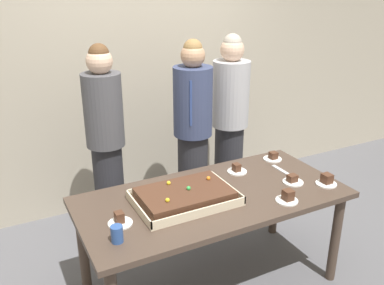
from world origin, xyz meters
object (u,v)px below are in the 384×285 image
at_px(sheet_cake, 185,196).
at_px(person_striped_tie_right, 230,121).
at_px(plated_slice_far_right, 273,157).
at_px(plated_slice_near_right, 287,197).
at_px(person_serving_front, 106,146).
at_px(plated_slice_near_left, 327,181).
at_px(plated_slice_center_back, 120,220).
at_px(drink_cup_nearest, 117,234).
at_px(plated_slice_far_left, 237,170).
at_px(person_green_shirt_behind, 193,134).
at_px(party_table, 213,206).
at_px(plated_slice_center_front, 293,180).
at_px(cake_server_utensil, 281,170).

bearing_deg(sheet_cake, person_striped_tie_right, 45.48).
height_order(sheet_cake, plated_slice_far_right, sheet_cake).
relative_size(sheet_cake, plated_slice_near_right, 4.43).
bearing_deg(person_serving_front, plated_slice_near_left, 32.18).
relative_size(plated_slice_center_back, person_serving_front, 0.09).
relative_size(plated_slice_center_back, drink_cup_nearest, 1.50).
distance_m(plated_slice_far_left, plated_slice_center_back, 1.07).
bearing_deg(person_green_shirt_behind, person_serving_front, -63.56).
bearing_deg(plated_slice_far_left, plated_slice_center_back, -164.43).
relative_size(party_table, sheet_cake, 2.78).
distance_m(plated_slice_near_right, plated_slice_far_right, 0.69).
relative_size(party_table, plated_slice_near_left, 12.34).
relative_size(sheet_cake, plated_slice_near_left, 4.43).
distance_m(plated_slice_center_back, person_green_shirt_behind, 1.31).
relative_size(drink_cup_nearest, person_striped_tie_right, 0.06).
xyz_separation_m(sheet_cake, person_serving_front, (-0.27, 0.88, 0.10)).
xyz_separation_m(plated_slice_near_left, plated_slice_far_left, (-0.46, 0.47, -0.01)).
relative_size(person_green_shirt_behind, person_striped_tie_right, 1.00).
height_order(plated_slice_center_front, person_green_shirt_behind, person_green_shirt_behind).
height_order(sheet_cake, person_striped_tie_right, person_striped_tie_right).
height_order(plated_slice_near_left, drink_cup_nearest, drink_cup_nearest).
distance_m(plated_slice_far_right, drink_cup_nearest, 1.58).
distance_m(plated_slice_far_left, person_green_shirt_behind, 0.61).
relative_size(plated_slice_near_left, person_green_shirt_behind, 0.09).
relative_size(party_table, plated_slice_center_back, 12.34).
relative_size(plated_slice_near_left, person_striped_tie_right, 0.09).
relative_size(plated_slice_far_left, person_green_shirt_behind, 0.09).
bearing_deg(person_serving_front, party_table, 11.66).
height_order(plated_slice_near_left, person_green_shirt_behind, person_green_shirt_behind).
relative_size(plated_slice_near_left, drink_cup_nearest, 1.50).
bearing_deg(drink_cup_nearest, sheet_cake, 23.18).
bearing_deg(person_serving_front, person_striped_tie_right, 77.92).
bearing_deg(party_table, drink_cup_nearest, -163.36).
xyz_separation_m(plated_slice_near_right, drink_cup_nearest, (-1.15, 0.08, 0.02)).
bearing_deg(plated_slice_near_right, plated_slice_center_front, 43.07).
relative_size(sheet_cake, drink_cup_nearest, 6.65).
bearing_deg(person_green_shirt_behind, drink_cup_nearest, -13.57).
relative_size(plated_slice_far_right, cake_server_utensil, 0.75).
distance_m(plated_slice_center_front, cake_server_utensil, 0.21).
relative_size(plated_slice_near_right, plated_slice_far_left, 1.00).
bearing_deg(person_serving_front, plated_slice_center_front, 30.81).
xyz_separation_m(person_serving_front, person_striped_tie_right, (1.23, 0.10, -0.01)).
xyz_separation_m(party_table, sheet_cake, (-0.21, 0.01, 0.13)).
relative_size(plated_slice_far_right, plated_slice_center_back, 1.00).
xyz_separation_m(plated_slice_center_front, person_striped_tie_right, (0.15, 1.09, 0.11)).
relative_size(party_table, plated_slice_far_left, 12.34).
xyz_separation_m(plated_slice_near_left, plated_slice_center_back, (-1.49, 0.18, -0.00)).
bearing_deg(plated_slice_near_right, party_table, 142.80).
distance_m(party_table, person_striped_tie_right, 1.26).
xyz_separation_m(plated_slice_near_left, plated_slice_far_right, (-0.07, 0.53, -0.01)).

